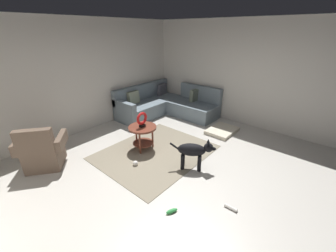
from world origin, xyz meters
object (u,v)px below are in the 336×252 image
at_px(side_table, 143,132).
at_px(torus_sculpture, 142,119).
at_px(sectional_couch, 166,105).
at_px(armchair, 43,152).
at_px(dog, 194,151).
at_px(dog_toy_ball, 135,163).
at_px(dog_bed_mat, 222,131).
at_px(dog_toy_rope, 231,208).
at_px(dog_toy_bone, 172,211).

distance_m(side_table, torus_sculpture, 0.29).
xyz_separation_m(sectional_couch, side_table, (-1.90, -1.01, 0.12)).
relative_size(armchair, dog, 1.34).
distance_m(torus_sculpture, dog_toy_ball, 0.92).
xyz_separation_m(dog, dog_toy_ball, (-0.66, 0.90, -0.33)).
distance_m(dog_bed_mat, dog_toy_ball, 2.50).
relative_size(torus_sculpture, dog_bed_mat, 0.41).
height_order(sectional_couch, side_table, sectional_couch).
bearing_deg(dog_toy_rope, side_table, 80.88).
distance_m(side_table, dog_toy_rope, 2.31).
bearing_deg(torus_sculpture, side_table, 90.00).
relative_size(dog_bed_mat, dog_toy_bone, 4.44).
bearing_deg(armchair, dog_toy_rope, -30.90).
bearing_deg(armchair, dog_toy_bone, -38.15).
relative_size(sectional_couch, dog_bed_mat, 2.81).
height_order(armchair, side_table, armchair).
xyz_separation_m(torus_sculpture, dog_toy_bone, (-0.98, -1.63, -0.68)).
distance_m(side_table, dog, 1.25).
bearing_deg(dog_toy_bone, dog_toy_rope, -44.88).
bearing_deg(sectional_couch, torus_sculpture, -152.12).
height_order(dog_toy_rope, dog_toy_bone, dog_toy_bone).
height_order(armchair, dog_toy_bone, armchair).
distance_m(sectional_couch, torus_sculpture, 2.20).
bearing_deg(dog_bed_mat, dog_toy_bone, -166.21).
xyz_separation_m(armchair, dog_toy_rope, (1.32, -3.18, -0.30)).
distance_m(armchair, torus_sculpture, 1.96).
bearing_deg(dog_bed_mat, dog_toy_ball, 166.66).
bearing_deg(side_table, dog_toy_rope, -99.12).
xyz_separation_m(torus_sculpture, dog_toy_rope, (-0.36, -2.25, -0.69)).
xyz_separation_m(torus_sculpture, dog_bed_mat, (1.89, -0.93, -0.67)).
distance_m(sectional_couch, dog, 2.88).
bearing_deg(dog, dog_toy_rope, 32.46).
relative_size(dog, dog_toy_bone, 4.14).
relative_size(torus_sculpture, dog_toy_rope, 1.68).
distance_m(armchair, dog_toy_bone, 2.67).
xyz_separation_m(dog_bed_mat, dog, (-1.78, -0.32, 0.33)).
xyz_separation_m(side_table, dog_toy_ball, (-0.54, -0.35, -0.37)).
bearing_deg(armchair, torus_sculpture, 7.67).
height_order(dog, dog_toy_ball, dog).
bearing_deg(dog_toy_bone, dog, 19.28).
relative_size(armchair, torus_sculpture, 3.07).
distance_m(sectional_couch, side_table, 2.16).
bearing_deg(dog_toy_bone, side_table, 58.99).
relative_size(dog_toy_ball, dog_toy_rope, 0.53).
height_order(dog_toy_ball, dog_toy_rope, dog_toy_ball).
distance_m(sectional_couch, dog_toy_ball, 2.81).
bearing_deg(side_table, armchair, 151.21).
bearing_deg(armchair, sectional_couch, 37.75).
bearing_deg(dog_toy_rope, sectional_couch, 55.18).
distance_m(dog_toy_ball, dog_toy_rope, 1.91).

